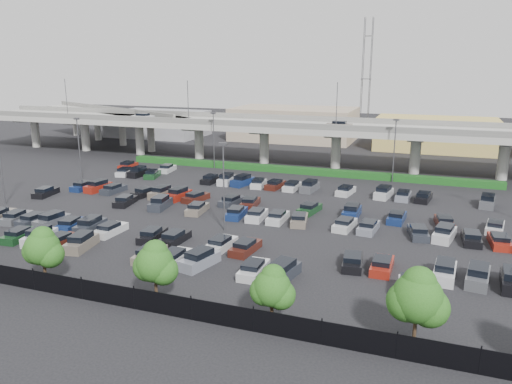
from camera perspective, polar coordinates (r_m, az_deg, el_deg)
ground at (r=65.30m, az=-0.81°, el=-2.29°), size 280.00×280.00×0.00m
overpass at (r=93.92m, az=6.06°, el=7.14°), size 150.00×13.00×15.80m
on_ramp at (r=126.39m, az=-16.31°, el=8.47°), size 50.93×30.13×8.80m
hedge at (r=88.26m, az=4.97°, el=2.47°), size 66.00×1.60×1.10m
fence at (r=41.79m, az=-14.96°, el=-11.46°), size 70.00×0.10×2.00m
tree_row at (r=41.45m, az=-13.17°, el=-7.61°), size 65.07×3.66×5.94m
parked_cars at (r=63.24m, az=-3.15°, el=-2.29°), size 62.95×41.65×1.67m
light_poles at (r=67.13m, az=-3.52°, el=3.64°), size 66.90×48.38×10.30m
distant_buildings at (r=121.58m, az=15.32°, el=6.84°), size 138.00×24.00×9.00m
comm_tower at (r=133.71m, az=12.49°, el=12.77°), size 2.40×2.40×30.00m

